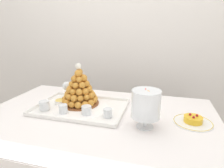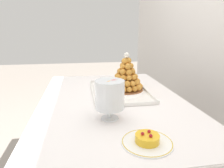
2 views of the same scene
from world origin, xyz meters
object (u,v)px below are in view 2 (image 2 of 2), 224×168
Objects in this scene: serving_tray at (119,92)px; dessert_cup_mid_left at (104,86)px; macaron_goblet at (110,95)px; croquembouche at (126,76)px; fruit_tart_plate at (147,141)px; dessert_cup_mid_right at (112,98)px; wine_glass at (128,74)px; creme_brulee_ramekin at (120,84)px; dessert_cup_centre at (109,92)px; dessert_cup_left at (104,81)px.

serving_tray is 0.13m from dessert_cup_mid_left.
dessert_cup_mid_left is at bearing 177.01° from macaron_goblet.
macaron_goblet is (0.46, -0.19, 0.01)m from croquembouche.
fruit_tart_plate is at bearing -1.41° from serving_tray.
dessert_cup_mid_left is (-0.04, -0.17, -0.08)m from croquembouche.
dessert_cup_mid_right is at bearing -31.00° from croquembouche.
creme_brulee_ramekin is at bearing -102.66° from wine_glass.
creme_brulee_ramekin is at bearing 161.29° from dessert_cup_mid_right.
serving_tray is 10.99× the size of dessert_cup_mid_right.
dessert_cup_centre reaches higher than fruit_tart_plate.
dessert_cup_mid_right is (0.27, 0.02, -0.00)m from dessert_cup_mid_left.
creme_brulee_ramekin is at bearing 152.28° from dessert_cup_centre.
dessert_cup_left reaches higher than dessert_cup_mid_right.
wine_glass is at bearing 144.99° from serving_tray.
creme_brulee_ramekin reaches higher than serving_tray.
fruit_tart_plate reaches higher than serving_tray.
dessert_cup_left is at bearing -108.77° from creme_brulee_ramekin.
dessert_cup_left is (-0.21, -0.09, 0.03)m from serving_tray.
dessert_cup_centre is 0.66× the size of creme_brulee_ramekin.
dessert_cup_mid_right is (0.24, -0.14, -0.08)m from croquembouche.
dessert_cup_mid_left reaches higher than serving_tray.
dessert_cup_mid_right is 0.25× the size of fruit_tart_plate.
serving_tray is at bearing 157.74° from dessert_cup_mid_right.
dessert_cup_mid_right is at bearing -22.26° from serving_tray.
fruit_tart_plate is at bearing -6.10° from croquembouche.
wine_glass reaches higher than fruit_tart_plate.
dessert_cup_centre is at bearing 1.00° from dessert_cup_left.
dessert_cup_mid_right is at bearing -28.01° from wine_glass.
dessert_cup_mid_right reaches higher than creme_brulee_ramekin.
macaron_goblet is at bearing -17.21° from serving_tray.
croquembouche is at bearing 126.71° from dessert_cup_centre.
dessert_cup_centre is at bearing -27.72° from creme_brulee_ramekin.
dessert_cup_centre is 0.61m from fruit_tart_plate.
dessert_cup_mid_left is at bearing -173.16° from fruit_tart_plate.
croquembouche reaches higher than macaron_goblet.
croquembouche reaches higher than dessert_cup_mid_right.
macaron_goblet reaches higher than dessert_cup_centre.
dessert_cup_left is at bearing 173.36° from dessert_cup_mid_left.
macaron_goblet is 1.48× the size of wine_glass.
dessert_cup_centre is 1.15× the size of dessert_cup_mid_right.
serving_tray is 4.00× the size of wine_glass.
dessert_cup_mid_left reaches higher than dessert_cup_centre.
dessert_cup_left is at bearing -179.32° from dessert_cup_mid_right.
dessert_cup_centre is at bearing -40.16° from wine_glass.
croquembouche is 5.36× the size of dessert_cup_mid_right.
dessert_cup_mid_left is 1.03× the size of dessert_cup_mid_right.
macaron_goblet is (0.43, -0.13, 0.12)m from serving_tray.
serving_tray is 0.12m from dessert_cup_centre.
fruit_tart_plate reaches higher than creme_brulee_ramekin.
fruit_tart_plate is 0.84m from wine_glass.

